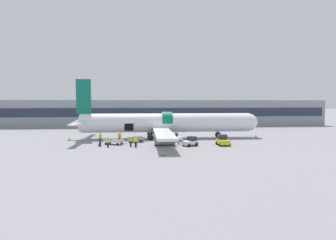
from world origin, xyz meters
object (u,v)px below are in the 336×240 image
Objects in this scene: airplane at (164,123)px; baggage_tug_mid at (190,142)px; ground_crew_supervisor at (136,141)px; suitcase_on_tarmac_upright at (100,145)px; baggage_tug_rear at (175,138)px; ground_crew_helper at (120,137)px; baggage_cart_loading at (114,142)px; ground_crew_marshal at (108,142)px; ground_crew_loader_a at (100,138)px; ground_crew_loader_b at (131,141)px; baggage_cart_queued at (136,140)px; ground_crew_driver at (136,140)px; baggage_tug_lead at (223,141)px.

baggage_tug_mid is at bearing -69.46° from airplane.
ground_crew_supervisor is 5.98m from suitcase_on_tarmac_upright.
baggage_tug_rear is (-1.98, 5.47, -0.00)m from baggage_tug_mid.
ground_crew_helper is at bearing 157.33° from baggage_tug_mid.
ground_crew_marshal is (-0.71, -2.56, 0.37)m from baggage_cart_loading.
suitcase_on_tarmac_upright is (-5.87, 0.91, -0.73)m from ground_crew_supervisor.
ground_crew_marshal is at bearing -105.58° from baggage_cart_loading.
ground_crew_loader_a reaches higher than baggage_tug_mid.
airplane is at bearing 44.74° from ground_crew_marshal.
suitcase_on_tarmac_upright is (-5.05, 0.26, -0.60)m from ground_crew_loader_b.
airplane is at bearing 110.54° from baggage_tug_mid.
baggage_tug_mid is 10.31m from baggage_cart_queued.
baggage_cart_loading is at bearing -147.99° from baggage_cart_queued.
ground_crew_supervisor reaches higher than baggage_tug_mid.
baggage_tug_rear is 13.63m from ground_crew_loader_a.
ground_crew_marshal is at bearing -135.26° from airplane.
baggage_tug_mid is at bearing -11.24° from ground_crew_driver.
ground_crew_supervisor is at bearing -177.37° from baggage_tug_mid.
ground_crew_marshal is (-9.92, -9.83, -2.19)m from airplane.
baggage_cart_loading is at bearing 42.70° from suitcase_on_tarmac_upright.
ground_crew_supervisor is (0.82, -0.64, 0.12)m from ground_crew_loader_b.
baggage_tug_lead is 14.72m from ground_crew_driver.
ground_crew_driver is (-5.45, -7.91, -2.17)m from airplane.
ground_crew_helper is (3.40, 0.40, 0.03)m from ground_crew_loader_a.
airplane is 9.85m from ground_crew_driver.
baggage_tug_mid is 5.82m from baggage_tug_rear.
baggage_tug_mid is 9.27m from ground_crew_driver.
ground_crew_loader_a is at bearing 140.86° from baggage_cart_loading.
baggage_cart_queued is (-9.13, 4.77, -0.17)m from baggage_tug_mid.
baggage_tug_mid is 0.72× the size of baggage_cart_loading.
ground_crew_supervisor reaches higher than baggage_cart_queued.
ground_crew_supervisor is at bearing -90.26° from ground_crew_driver.
ground_crew_loader_b is at bearing -3.00° from suitcase_on_tarmac_upright.
ground_crew_loader_a is (-2.75, 2.24, 0.47)m from baggage_cart_loading.
ground_crew_loader_a is 1.10× the size of ground_crew_loader_b.
ground_crew_driver is (3.75, -0.64, 0.39)m from baggage_cart_loading.
baggage_tug_rear is (1.66, -4.24, -2.37)m from airplane.
ground_crew_loader_b is (-0.79, -4.54, 0.37)m from baggage_cart_queued.
baggage_cart_loading is 3.83m from ground_crew_driver.
ground_crew_helper is (-3.09, 5.51, -0.01)m from ground_crew_supervisor.
baggage_tug_mid is at bearing -1.87° from suitcase_on_tarmac_upright.
ground_crew_loader_b is (2.92, -2.23, 0.39)m from baggage_cart_loading.
ground_crew_marshal reaches higher than baggage_cart_loading.
ground_crew_helper is (0.65, 2.64, 0.51)m from baggage_cart_loading.
baggage_tug_lead is at bearing 0.07° from ground_crew_marshal.
airplane reaches higher than baggage_cart_loading.
baggage_tug_mid is 1.57× the size of ground_crew_supervisor.
ground_crew_loader_a is 7.22m from ground_crew_loader_b.
airplane is 62.27× the size of suitcase_on_tarmac_upright.
baggage_tug_rear is at bearing 21.00° from suitcase_on_tarmac_upright.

